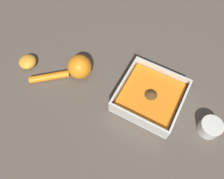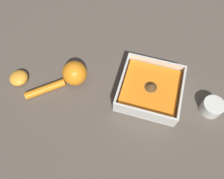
% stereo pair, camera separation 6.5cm
% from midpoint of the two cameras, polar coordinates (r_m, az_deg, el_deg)
% --- Properties ---
extents(ground_plane, '(4.00, 4.00, 0.00)m').
position_cam_midpoint_polar(ground_plane, '(0.69, 5.90, -0.01)').
color(ground_plane, brown).
extents(square_dish, '(0.18, 0.18, 0.05)m').
position_cam_midpoint_polar(square_dish, '(0.67, 7.16, -0.23)').
color(square_dish, silver).
rests_on(square_dish, ground_plane).
extents(spice_bowl, '(0.06, 0.06, 0.04)m').
position_cam_midpoint_polar(spice_bowl, '(0.69, 22.20, -4.59)').
color(spice_bowl, silver).
rests_on(spice_bowl, ground_plane).
extents(lemon_squeezer, '(0.17, 0.15, 0.08)m').
position_cam_midpoint_polar(lemon_squeezer, '(0.68, -13.36, 3.40)').
color(lemon_squeezer, orange).
rests_on(lemon_squeezer, ground_plane).
extents(lemon_half, '(0.06, 0.06, 0.03)m').
position_cam_midpoint_polar(lemon_half, '(0.76, -25.48, 2.52)').
color(lemon_half, orange).
rests_on(lemon_half, ground_plane).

